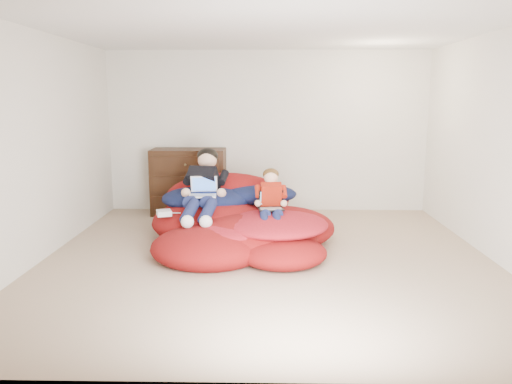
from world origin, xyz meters
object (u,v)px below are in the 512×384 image
(laptop_white, at_px, (203,191))
(laptop_black, at_px, (271,204))
(younger_boy, at_px, (271,198))
(dresser, at_px, (189,182))
(beanbag_pile, at_px, (238,223))
(older_boy, at_px, (204,184))

(laptop_white, distance_m, laptop_black, 0.90)
(younger_boy, bearing_deg, laptop_white, 160.85)
(dresser, xyz_separation_m, laptop_white, (0.41, -1.52, 0.14))
(beanbag_pile, bearing_deg, older_boy, 153.24)
(older_boy, xyz_separation_m, younger_boy, (0.84, -0.42, -0.09))
(younger_boy, bearing_deg, beanbag_pile, 153.77)
(beanbag_pile, xyz_separation_m, younger_boy, (0.40, -0.20, 0.35))
(beanbag_pile, distance_m, older_boy, 0.65)
(younger_boy, xyz_separation_m, laptop_black, (-0.00, -0.02, -0.06))
(dresser, xyz_separation_m, younger_boy, (1.25, -1.81, 0.10))
(older_boy, relative_size, younger_boy, 1.65)
(laptop_black, bearing_deg, younger_boy, 90.00)
(beanbag_pile, relative_size, laptop_white, 6.76)
(laptop_black, bearing_deg, laptop_white, 159.71)
(dresser, bearing_deg, older_boy, -73.42)
(beanbag_pile, distance_m, laptop_white, 0.59)
(younger_boy, height_order, laptop_black, younger_boy)
(beanbag_pile, bearing_deg, dresser, 117.77)
(older_boy, bearing_deg, laptop_black, -27.52)
(younger_boy, relative_size, laptop_white, 2.39)
(dresser, relative_size, older_boy, 0.83)
(beanbag_pile, relative_size, younger_boy, 2.83)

